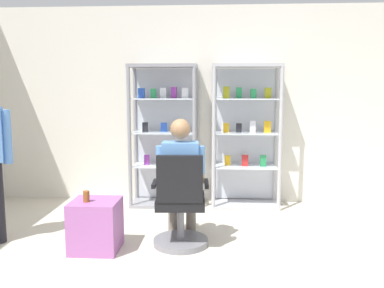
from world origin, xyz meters
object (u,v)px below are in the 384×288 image
object	(u,v)px
display_cabinet_left	(164,134)
display_cabinet_right	(246,135)
storage_crate	(96,225)
office_chair	(180,209)
seated_shopkeeper	(181,174)
tea_glass	(86,196)

from	to	relation	value
display_cabinet_left	display_cabinet_right	distance (m)	1.10
display_cabinet_left	storage_crate	distance (m)	1.88
office_chair	storage_crate	size ratio (longest dim) A/B	1.92
display_cabinet_left	office_chair	bearing A→B (deg)	-76.89
storage_crate	display_cabinet_left	bearing A→B (deg)	74.48
display_cabinet_left	seated_shopkeeper	distance (m)	1.45
display_cabinet_right	storage_crate	distance (m)	2.40
display_cabinet_right	office_chair	xyz separation A→B (m)	(-0.74, -1.55, -0.57)
display_cabinet_left	storage_crate	bearing A→B (deg)	-105.52
office_chair	seated_shopkeeper	bearing A→B (deg)	93.15
office_chair	seated_shopkeeper	xyz separation A→B (m)	(-0.01, 0.16, 0.32)
office_chair	seated_shopkeeper	distance (m)	0.36
display_cabinet_left	office_chair	xyz separation A→B (m)	(0.36, -1.55, -0.57)
display_cabinet_right	office_chair	world-z (taller)	display_cabinet_right
display_cabinet_right	seated_shopkeeper	distance (m)	1.59
display_cabinet_right	storage_crate	bearing A→B (deg)	-133.05
display_cabinet_left	storage_crate	xyz separation A→B (m)	(-0.47, -1.68, -0.72)
tea_glass	display_cabinet_left	bearing A→B (deg)	72.78
seated_shopkeeper	display_cabinet_right	bearing A→B (deg)	61.55
storage_crate	office_chair	bearing A→B (deg)	8.96
display_cabinet_left	tea_glass	xyz separation A→B (m)	(-0.53, -1.72, -0.41)
display_cabinet_left	seated_shopkeeper	bearing A→B (deg)	-75.75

